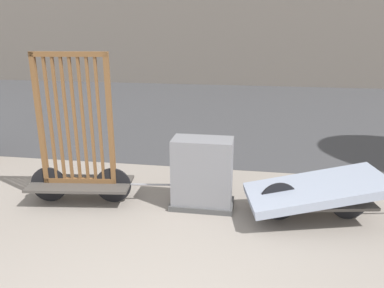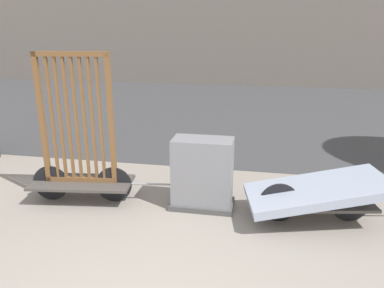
{
  "view_description": "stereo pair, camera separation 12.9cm",
  "coord_description": "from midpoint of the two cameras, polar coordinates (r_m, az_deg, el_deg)",
  "views": [
    {
      "loc": [
        0.8,
        -2.29,
        2.55
      ],
      "look_at": [
        0.0,
        2.59,
        1.01
      ],
      "focal_mm": 35.0,
      "sensor_mm": 36.0,
      "label": 1
    },
    {
      "loc": [
        0.93,
        -2.27,
        2.55
      ],
      "look_at": [
        0.0,
        2.59,
        1.01
      ],
      "focal_mm": 35.0,
      "sensor_mm": 36.0,
      "label": 2
    }
  ],
  "objects": [
    {
      "name": "bike_cart_with_bedframe",
      "position": [
        5.8,
        -17.51,
        -1.67
      ],
      "size": [
        2.23,
        0.84,
        2.24
      ],
      "rotation": [
        0.0,
        0.0,
        0.13
      ],
      "color": "#4C4742",
      "rests_on": "ground_plane"
    },
    {
      "name": "utility_cabinet",
      "position": [
        5.47,
        0.9,
        -4.91
      ],
      "size": [
        0.92,
        0.52,
        1.05
      ],
      "color": "#4C4C4C",
      "rests_on": "ground_plane"
    },
    {
      "name": "bike_cart_with_mattress",
      "position": [
        5.39,
        17.68,
        -6.94
      ],
      "size": [
        2.42,
        1.27,
        0.67
      ],
      "rotation": [
        0.0,
        0.0,
        0.19
      ],
      "color": "#4C4742",
      "rests_on": "ground_plane"
    },
    {
      "name": "road_strip",
      "position": [
        12.3,
        5.12,
        5.27
      ],
      "size": [
        56.0,
        10.84,
        0.01
      ],
      "color": "#424244",
      "rests_on": "ground_plane"
    }
  ]
}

